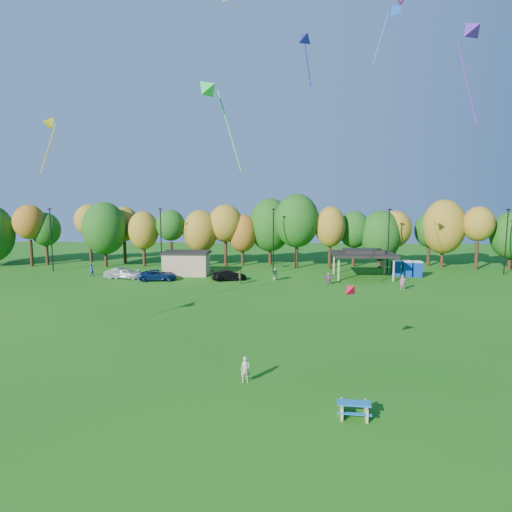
{
  "coord_description": "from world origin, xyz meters",
  "views": [
    {
      "loc": [
        2.58,
        -23.89,
        11.12
      ],
      "look_at": [
        1.16,
        6.0,
        7.03
      ],
      "focal_mm": 32.0,
      "sensor_mm": 36.0,
      "label": 1
    }
  ],
  "objects_px": {
    "car_a": "(126,273)",
    "car_b": "(120,273)",
    "kite_flyer": "(245,369)",
    "car_c": "(158,275)",
    "porta_potties": "(406,268)",
    "picnic_table": "(354,408)",
    "car_d": "(229,275)"
  },
  "relations": [
    {
      "from": "picnic_table",
      "to": "car_c",
      "type": "relative_size",
      "value": 0.37
    },
    {
      "from": "car_d",
      "to": "kite_flyer",
      "type": "bearing_deg",
      "value": 171.46
    },
    {
      "from": "car_a",
      "to": "car_b",
      "type": "relative_size",
      "value": 0.98
    },
    {
      "from": "car_a",
      "to": "car_c",
      "type": "height_order",
      "value": "car_a"
    },
    {
      "from": "kite_flyer",
      "to": "car_c",
      "type": "bearing_deg",
      "value": 107.31
    },
    {
      "from": "car_d",
      "to": "porta_potties",
      "type": "bearing_deg",
      "value": -96.86
    },
    {
      "from": "porta_potties",
      "to": "car_a",
      "type": "height_order",
      "value": "porta_potties"
    },
    {
      "from": "car_d",
      "to": "car_a",
      "type": "bearing_deg",
      "value": 71.53
    },
    {
      "from": "car_b",
      "to": "car_c",
      "type": "distance_m",
      "value": 5.49
    },
    {
      "from": "porta_potties",
      "to": "car_b",
      "type": "bearing_deg",
      "value": -175.13
    },
    {
      "from": "kite_flyer",
      "to": "car_c",
      "type": "distance_m",
      "value": 34.44
    },
    {
      "from": "porta_potties",
      "to": "car_c",
      "type": "height_order",
      "value": "porta_potties"
    },
    {
      "from": "porta_potties",
      "to": "car_b",
      "type": "relative_size",
      "value": 0.91
    },
    {
      "from": "picnic_table",
      "to": "kite_flyer",
      "type": "bearing_deg",
      "value": 151.38
    },
    {
      "from": "car_c",
      "to": "car_d",
      "type": "distance_m",
      "value": 9.21
    },
    {
      "from": "porta_potties",
      "to": "car_d",
      "type": "relative_size",
      "value": 0.82
    },
    {
      "from": "car_c",
      "to": "kite_flyer",
      "type": "bearing_deg",
      "value": -165.12
    },
    {
      "from": "car_a",
      "to": "kite_flyer",
      "type": "bearing_deg",
      "value": -143.04
    },
    {
      "from": "car_a",
      "to": "car_b",
      "type": "height_order",
      "value": "car_a"
    },
    {
      "from": "picnic_table",
      "to": "kite_flyer",
      "type": "relative_size",
      "value": 1.16
    },
    {
      "from": "kite_flyer",
      "to": "car_a",
      "type": "bearing_deg",
      "value": 113.1
    },
    {
      "from": "car_a",
      "to": "car_b",
      "type": "xyz_separation_m",
      "value": [
        -0.84,
        0.2,
        -0.01
      ]
    },
    {
      "from": "picnic_table",
      "to": "car_a",
      "type": "xyz_separation_m",
      "value": [
        -23.86,
        36.59,
        0.27
      ]
    },
    {
      "from": "porta_potties",
      "to": "picnic_table",
      "type": "distance_m",
      "value": 42.32
    },
    {
      "from": "kite_flyer",
      "to": "car_b",
      "type": "distance_m",
      "value": 37.92
    },
    {
      "from": "picnic_table",
      "to": "car_a",
      "type": "distance_m",
      "value": 43.69
    },
    {
      "from": "porta_potties",
      "to": "car_c",
      "type": "xyz_separation_m",
      "value": [
        -32.97,
        -4.46,
        -0.41
      ]
    },
    {
      "from": "kite_flyer",
      "to": "car_a",
      "type": "distance_m",
      "value": 37.34
    },
    {
      "from": "car_a",
      "to": "car_d",
      "type": "distance_m",
      "value": 13.73
    },
    {
      "from": "car_b",
      "to": "car_d",
      "type": "relative_size",
      "value": 0.9
    },
    {
      "from": "car_d",
      "to": "car_c",
      "type": "bearing_deg",
      "value": 76.7
    },
    {
      "from": "kite_flyer",
      "to": "car_b",
      "type": "height_order",
      "value": "kite_flyer"
    }
  ]
}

